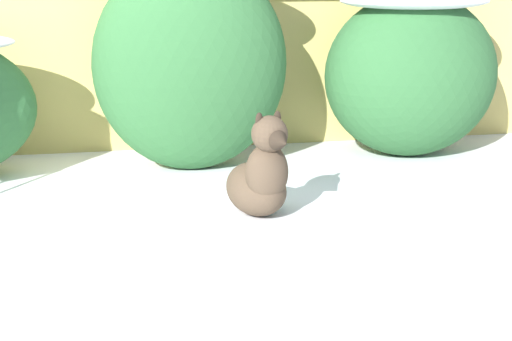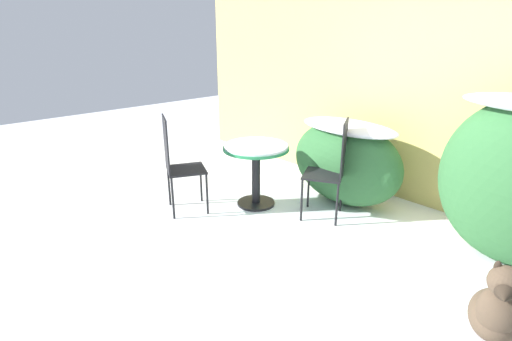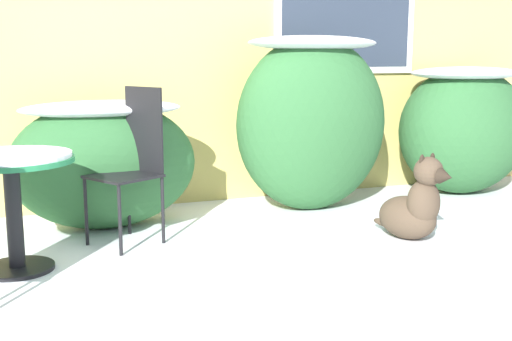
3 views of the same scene
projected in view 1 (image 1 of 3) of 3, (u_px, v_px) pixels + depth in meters
The scene contains 4 objects.
ground_plane at pixel (50, 262), 3.83m from camera, with size 16.00×16.00×0.00m, color white.
shrub_middle at pixel (190, 59), 5.26m from camera, with size 1.31×0.72×1.44m.
shrub_right at pixel (411, 70), 5.67m from camera, with size 1.27×0.95×1.18m.
dog at pixel (260, 178), 4.42m from camera, with size 0.43×0.67×0.63m.
Camera 1 is at (0.35, -3.68, 1.47)m, focal length 55.00 mm.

